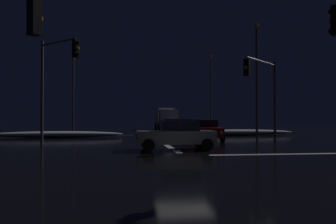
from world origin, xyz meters
TOP-DOWN VIEW (x-y plane):
  - ground at (0.00, 0.00)m, footprint 120.00×120.00m
  - stop_line_north at (0.00, 7.53)m, footprint 0.35×12.84m
  - centre_line_ns at (0.00, 19.13)m, footprint 22.00×0.15m
  - snow_bank_left_curb at (-8.33, 15.94)m, footprint 11.36×1.50m
  - snow_bank_right_curb at (8.33, 17.87)m, footprint 11.59×1.50m
  - sedan_red at (3.37, 10.03)m, footprint 2.02×4.33m
  - sedan_green at (3.38, 15.88)m, footprint 2.02×4.33m
  - sedan_blue at (3.53, 22.22)m, footprint 2.02×4.33m
  - sedan_silver at (3.35, 27.74)m, footprint 2.02×4.33m
  - box_truck at (3.49, 34.82)m, footprint 2.68×8.28m
  - sedan_gray_crossing at (0.16, 3.21)m, footprint 4.33×2.02m
  - traffic_signal_ne at (6.51, 6.51)m, footprint 3.49×3.49m
  - traffic_signal_nw at (-6.93, 6.93)m, footprint 2.75×2.75m
  - streetlamp_right_far at (8.63, 29.13)m, footprint 0.44×0.44m
  - streetlamp_left_far at (-8.63, 29.13)m, footprint 0.44×0.44m
  - streetlamp_right_near at (8.63, 13.13)m, footprint 0.44×0.44m

SIDE VIEW (x-z plane):
  - ground at x=0.00m, z-range -0.10..0.00m
  - stop_line_north at x=0.00m, z-range 0.00..0.01m
  - centre_line_ns at x=0.00m, z-range 0.00..0.01m
  - snow_bank_left_curb at x=-8.33m, z-range 0.00..0.56m
  - snow_bank_right_curb at x=8.33m, z-range 0.00..0.57m
  - sedan_red at x=3.37m, z-range 0.02..1.59m
  - sedan_green at x=3.38m, z-range 0.02..1.59m
  - sedan_blue at x=3.53m, z-range 0.02..1.59m
  - sedan_silver at x=3.35m, z-range 0.02..1.59m
  - sedan_gray_crossing at x=0.16m, z-range 0.02..1.59m
  - box_truck at x=3.49m, z-range 0.17..3.25m
  - traffic_signal_ne at x=6.51m, z-range 1.12..6.84m
  - traffic_signal_nw at x=-6.93m, z-range 1.22..7.95m
  - streetlamp_left_far at x=-8.63m, z-range 0.69..9.93m
  - streetlamp_right_far at x=8.63m, z-range 0.70..10.43m
  - streetlamp_right_near at x=8.63m, z-range 0.70..10.46m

